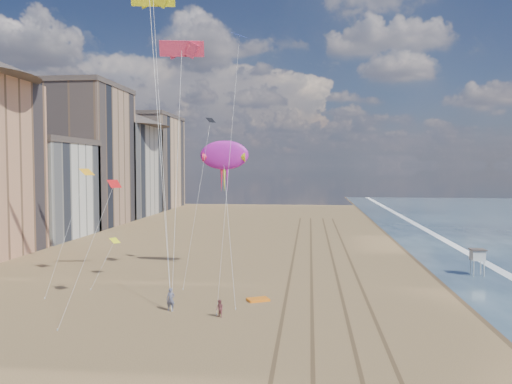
# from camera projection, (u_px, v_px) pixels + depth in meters

# --- Properties ---
(wet_sand) EXTENTS (260.00, 260.00, 0.00)m
(wet_sand) POSITION_uv_depth(u_px,v_px,m) (448.00, 260.00, 64.95)
(wet_sand) COLOR #42301E
(wet_sand) RESTS_ON ground
(foam) EXTENTS (260.00, 260.00, 0.00)m
(foam) POSITION_uv_depth(u_px,v_px,m) (482.00, 261.00, 64.50)
(foam) COLOR white
(foam) RESTS_ON ground
(tracks) EXTENTS (7.68, 120.00, 0.01)m
(tracks) POSITION_uv_depth(u_px,v_px,m) (323.00, 274.00, 56.79)
(tracks) COLOR brown
(tracks) RESTS_ON ground
(buildings) EXTENTS (34.72, 131.35, 29.00)m
(buildings) POSITION_uv_depth(u_px,v_px,m) (68.00, 159.00, 96.58)
(buildings) COLOR #C6B284
(buildings) RESTS_ON ground
(lifeguard_stand) EXTENTS (1.65, 1.65, 2.97)m
(lifeguard_stand) POSITION_uv_depth(u_px,v_px,m) (477.00, 255.00, 55.83)
(lifeguard_stand) COLOR silver
(lifeguard_stand) RESTS_ON ground
(grounded_kite) EXTENTS (2.25, 1.94, 0.22)m
(grounded_kite) POSITION_uv_depth(u_px,v_px,m) (258.00, 300.00, 45.40)
(grounded_kite) COLOR orange
(grounded_kite) RESTS_ON ground
(show_kite) EXTENTS (5.03, 8.29, 20.12)m
(show_kite) POSITION_uv_depth(u_px,v_px,m) (224.00, 155.00, 57.59)
(show_kite) COLOR #B31BA9
(show_kite) RESTS_ON ground
(kite_flyer_a) EXTENTS (0.73, 0.49, 1.96)m
(kite_flyer_a) POSITION_uv_depth(u_px,v_px,m) (171.00, 299.00, 42.20)
(kite_flyer_a) COLOR slate
(kite_flyer_a) RESTS_ON ground
(kite_flyer_b) EXTENTS (0.89, 0.88, 1.45)m
(kite_flyer_b) POSITION_uv_depth(u_px,v_px,m) (220.00, 309.00, 40.37)
(kite_flyer_b) COLOR brown
(kite_flyer_b) RESTS_ON ground
(small_kites) EXTENTS (19.11, 16.37, 21.82)m
(small_kites) POSITION_uv_depth(u_px,v_px,m) (159.00, 135.00, 51.43)
(small_kites) COLOR #FFA715
(small_kites) RESTS_ON ground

